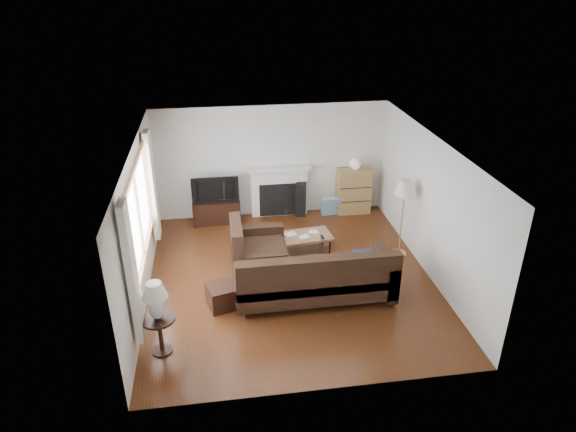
{
  "coord_description": "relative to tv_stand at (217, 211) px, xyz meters",
  "views": [
    {
      "loc": [
        -1.2,
        -7.74,
        5.08
      ],
      "look_at": [
        0.0,
        0.3,
        1.1
      ],
      "focal_mm": 32.0,
      "sensor_mm": 36.0,
      "label": 1
    }
  ],
  "objects": [
    {
      "name": "speaker_right",
      "position": [
        1.88,
        0.06,
        0.14
      ],
      "size": [
        0.28,
        0.31,
        0.79
      ],
      "primitive_type": "cube",
      "rotation": [
        0.0,
        0.0,
        -0.26
      ],
      "color": "black",
      "rests_on": "ground"
    },
    {
      "name": "footstool",
      "position": [
        0.02,
        -3.16,
        -0.06
      ],
      "size": [
        0.56,
        0.56,
        0.39
      ],
      "primitive_type": "cube",
      "rotation": [
        0.0,
        0.0,
        0.27
      ],
      "color": "black",
      "rests_on": "ground"
    },
    {
      "name": "sectional_sofa",
      "position": [
        1.55,
        -3.14,
        0.21
      ],
      "size": [
        2.87,
        2.09,
        0.93
      ],
      "primitive_type": "cube",
      "color": "black",
      "rests_on": "ground"
    },
    {
      "name": "curtain_near",
      "position": [
        -1.15,
        -4.21,
        1.15
      ],
      "size": [
        0.1,
        0.35,
        2.1
      ],
      "primitive_type": "cube",
      "color": "beige",
      "rests_on": "room"
    },
    {
      "name": "tv_stand",
      "position": [
        0.0,
        0.0,
        0.0
      ],
      "size": [
        1.02,
        0.46,
        0.51
      ],
      "primitive_type": "cube",
      "color": "black",
      "rests_on": "ground"
    },
    {
      "name": "curtain_far",
      "position": [
        -1.15,
        -1.17,
        1.15
      ],
      "size": [
        0.1,
        0.35,
        2.1
      ],
      "primitive_type": "cube",
      "color": "beige",
      "rests_on": "room"
    },
    {
      "name": "fireplace",
      "position": [
        1.4,
        0.15,
        0.32
      ],
      "size": [
        1.4,
        0.26,
        1.15
      ],
      "primitive_type": "cube",
      "color": "white",
      "rests_on": "room"
    },
    {
      "name": "coffee_table",
      "position": [
        1.63,
        -1.68,
        -0.05
      ],
      "size": [
        1.12,
        0.7,
        0.42
      ],
      "primitive_type": "cube",
      "rotation": [
        0.0,
        0.0,
        0.12
      ],
      "color": "brown",
      "rests_on": "ground"
    },
    {
      "name": "bookshelf",
      "position": [
        3.07,
        0.04,
        0.26
      ],
      "size": [
        0.75,
        0.36,
        1.04
      ],
      "primitive_type": "cube",
      "color": "#997B47",
      "rests_on": "ground"
    },
    {
      "name": "window",
      "position": [
        -1.2,
        -2.69,
        1.3
      ],
      "size": [
        0.12,
        2.74,
        1.54
      ],
      "primitive_type": "cube",
      "color": "brown",
      "rests_on": "room"
    },
    {
      "name": "globe_lamp",
      "position": [
        3.07,
        0.04,
        0.91
      ],
      "size": [
        0.25,
        0.25,
        0.25
      ],
      "primitive_type": "sphere",
      "color": "white",
      "rests_on": "bookshelf"
    },
    {
      "name": "floor_lamp",
      "position": [
        3.47,
        -1.96,
        0.52
      ],
      "size": [
        0.42,
        0.42,
        1.56
      ],
      "primitive_type": "cube",
      "rotation": [
        0.0,
        0.0,
        -0.06
      ],
      "color": "gold",
      "rests_on": "ground"
    },
    {
      "name": "speaker_left",
      "position": [
        0.1,
        0.05,
        0.22
      ],
      "size": [
        0.32,
        0.36,
        0.95
      ],
      "primitive_type": "cube",
      "rotation": [
        0.0,
        0.0,
        -0.17
      ],
      "color": "black",
      "rests_on": "ground"
    },
    {
      "name": "side_table",
      "position": [
        -0.9,
        -4.16,
        0.05
      ],
      "size": [
        0.48,
        0.48,
        0.6
      ],
      "primitive_type": "cube",
      "color": "black",
      "rests_on": "ground"
    },
    {
      "name": "television",
      "position": [
        0.0,
        0.0,
        0.54
      ],
      "size": [
        1.0,
        0.13,
        0.57
      ],
      "primitive_type": "imported",
      "color": "black",
      "rests_on": "tv_stand"
    },
    {
      "name": "table_lamp",
      "position": [
        -0.9,
        -4.16,
        0.64
      ],
      "size": [
        0.36,
        0.36,
        0.58
      ],
      "primitive_type": "cube",
      "color": "silver",
      "rests_on": "side_table"
    },
    {
      "name": "room",
      "position": [
        1.25,
        -2.49,
        1.0
      ],
      "size": [
        5.1,
        5.6,
        2.54
      ],
      "color": "#4B2410",
      "rests_on": "ground"
    }
  ]
}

